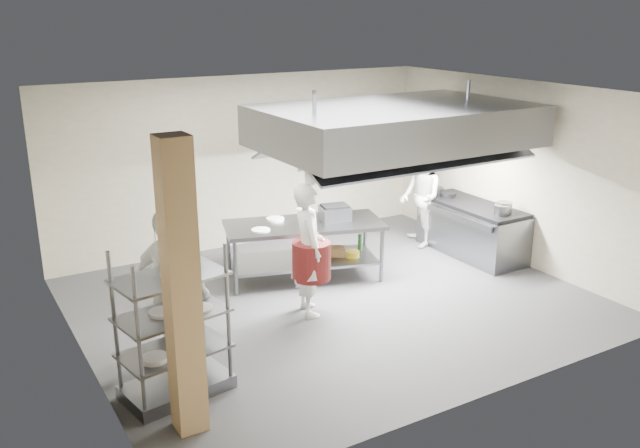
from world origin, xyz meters
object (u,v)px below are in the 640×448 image
cooking_range (471,231)px  griddle (335,213)px  chef_line (420,198)px  island (304,251)px  pass_rack (173,322)px  chef_head (308,249)px  stockpot (504,207)px  chef_plating (170,289)px

cooking_range → griddle: 2.63m
cooking_range → chef_line: (-0.48, 0.84, 0.46)m
island → pass_rack: (-2.86, -2.21, 0.40)m
island → chef_line: (2.54, 0.34, 0.42)m
chef_head → chef_line: bearing=-50.1°
griddle → stockpot: size_ratio=1.78×
chef_line → cooking_range: bearing=51.9°
pass_rack → chef_plating: 0.69m
cooking_range → stockpot: size_ratio=7.94×
cooking_range → chef_plating: bearing=-169.4°
griddle → chef_head: bearing=-123.2°
pass_rack → griddle: size_ratio=3.82×
griddle → cooking_range: bearing=3.9°
island → stockpot: size_ratio=9.62×
chef_line → griddle: size_ratio=3.92×
island → pass_rack: bearing=-125.8°
pass_rack → chef_line: size_ratio=0.97×
island → cooking_range: size_ratio=1.21×
griddle → stockpot: bearing=-8.8°
chef_head → griddle: (1.07, 1.03, 0.08)m
chef_line → island: bearing=-60.2°
pass_rack → chef_head: chef_head is taller
island → chef_plating: chef_plating is taller
chef_line → griddle: bearing=-55.5°
island → stockpot: (3.09, -1.13, 0.53)m
cooking_range → chef_plating: (-5.68, -1.06, 0.54)m
griddle → chef_plating: bearing=-142.5°
pass_rack → chef_line: bearing=15.4°
pass_rack → chef_line: (5.40, 2.55, 0.02)m
chef_plating → griddle: (3.15, 1.45, 0.05)m
stockpot → pass_rack: bearing=-169.7°
pass_rack → chef_plating: bearing=63.1°
cooking_range → chef_head: bearing=-169.9°
pass_rack → island: bearing=27.9°
chef_line → griddle: 2.10m
chef_plating → griddle: chef_plating is taller
stockpot → chef_head: bearing=-179.9°
pass_rack → chef_line: chef_line is taller
chef_plating → griddle: size_ratio=4.30×
chef_head → griddle: 1.49m
stockpot → griddle: bearing=158.4°
chef_head → chef_line: size_ratio=1.07×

